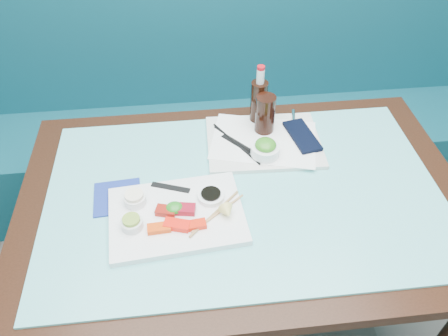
{
  "coord_description": "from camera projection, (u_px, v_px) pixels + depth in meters",
  "views": [
    {
      "loc": [
        -0.16,
        0.54,
        1.75
      ],
      "look_at": [
        -0.06,
        1.52,
        0.8
      ],
      "focal_mm": 35.0,
      "sensor_mm": 36.0,
      "label": 1
    }
  ],
  "objects": [
    {
      "name": "chopstick_sleeve",
      "position": [
        171.0,
        187.0,
        1.34
      ],
      "size": [
        0.12,
        0.06,
        0.0
      ],
      "primitive_type": "cube",
      "rotation": [
        0.0,
        0.0,
        -0.35
      ],
      "color": "black",
      "rests_on": "sashimi_plate"
    },
    {
      "name": "navy_pouch",
      "position": [
        302.0,
        136.0,
        1.52
      ],
      "size": [
        0.11,
        0.19,
        0.01
      ],
      "primitive_type": "cube",
      "rotation": [
        0.0,
        0.0,
        0.19
      ],
      "color": "black",
      "rests_on": "serving_tray"
    },
    {
      "name": "wooden_chopstick_b",
      "position": [
        218.0,
        213.0,
        1.26
      ],
      "size": [
        0.17,
        0.13,
        0.01
      ],
      "primitive_type": "cylinder",
      "rotation": [
        1.57,
        0.0,
        -0.92
      ],
      "color": "#AF8252",
      "rests_on": "sashimi_plate"
    },
    {
      "name": "blue_napkin",
      "position": [
        117.0,
        197.0,
        1.34
      ],
      "size": [
        0.15,
        0.15,
        0.01
      ],
      "primitive_type": "cube",
      "rotation": [
        0.0,
        0.0,
        0.07
      ],
      "color": "navy",
      "rests_on": "glass_top"
    },
    {
      "name": "soy_dish",
      "position": [
        211.0,
        196.0,
        1.31
      ],
      "size": [
        0.1,
        0.1,
        0.02
      ],
      "primitive_type": "cylinder",
      "rotation": [
        0.0,
        0.0,
        -0.25
      ],
      "color": "white",
      "rests_on": "sashimi_plate"
    },
    {
      "name": "cola_bottle_neck",
      "position": [
        260.0,
        76.0,
        1.47
      ],
      "size": [
        0.03,
        0.03,
        0.05
      ],
      "primitive_type": "cylinder",
      "rotation": [
        0.0,
        0.0,
        -0.16
      ],
      "color": "white",
      "rests_on": "cola_bottle_body"
    },
    {
      "name": "serving_tray",
      "position": [
        264.0,
        142.0,
        1.52
      ],
      "size": [
        0.4,
        0.31,
        0.01
      ],
      "primitive_type": "cube",
      "rotation": [
        0.0,
        0.0,
        -0.04
      ],
      "color": "silver",
      "rests_on": "glass_top"
    },
    {
      "name": "salmon_right",
      "position": [
        195.0,
        225.0,
        1.23
      ],
      "size": [
        0.07,
        0.04,
        0.02
      ],
      "primitive_type": "cube",
      "rotation": [
        0.0,
        0.0,
        0.12
      ],
      "color": "red",
      "rests_on": "sashimi_plate"
    },
    {
      "name": "salmon_left",
      "position": [
        159.0,
        228.0,
        1.22
      ],
      "size": [
        0.07,
        0.04,
        0.02
      ],
      "primitive_type": "cube",
      "rotation": [
        0.0,
        0.0,
        0.06
      ],
      "color": "#EA4109",
      "rests_on": "sashimi_plate"
    },
    {
      "name": "dining_table",
      "position": [
        243.0,
        211.0,
        1.42
      ],
      "size": [
        1.4,
        0.9,
        0.75
      ],
      "color": "black",
      "rests_on": "ground"
    },
    {
      "name": "glass_top",
      "position": [
        244.0,
        192.0,
        1.36
      ],
      "size": [
        1.22,
        0.76,
        0.01
      ],
      "primitive_type": "cube",
      "color": "#64C7C8",
      "rests_on": "dining_table"
    },
    {
      "name": "seaweed_bowl",
      "position": [
        265.0,
        151.0,
        1.45
      ],
      "size": [
        0.11,
        0.11,
        0.04
      ],
      "primitive_type": "cylinder",
      "rotation": [
        0.0,
        0.0,
        0.17
      ],
      "color": "white",
      "rests_on": "serving_tray"
    },
    {
      "name": "sashimi_plate",
      "position": [
        177.0,
        216.0,
        1.28
      ],
      "size": [
        0.41,
        0.31,
        0.02
      ],
      "primitive_type": "cube",
      "rotation": [
        0.0,
        0.0,
        0.08
      ],
      "color": "white",
      "rests_on": "glass_top"
    },
    {
      "name": "tuna_right",
      "position": [
        185.0,
        209.0,
        1.27
      ],
      "size": [
        0.07,
        0.05,
        0.02
      ],
      "primitive_type": "cube",
      "rotation": [
        0.0,
        0.0,
        -0.17
      ],
      "color": "maroon",
      "rests_on": "sashimi_plate"
    },
    {
      "name": "wasabi_fill",
      "position": [
        131.0,
        220.0,
        1.21
      ],
      "size": [
        0.06,
        0.06,
        0.01
      ],
      "primitive_type": "cylinder",
      "rotation": [
        0.0,
        0.0,
        -0.32
      ],
      "color": "#80A535",
      "rests_on": "ramekin_wasabi"
    },
    {
      "name": "cola_bottle_cap",
      "position": [
        261.0,
        68.0,
        1.45
      ],
      "size": [
        0.03,
        0.03,
        0.01
      ],
      "primitive_type": "cylinder",
      "rotation": [
        0.0,
        0.0,
        0.18
      ],
      "color": "#BA0B15",
      "rests_on": "cola_bottle_neck"
    },
    {
      "name": "seaweed_salad",
      "position": [
        266.0,
        145.0,
        1.43
      ],
      "size": [
        0.09,
        0.09,
        0.04
      ],
      "primitive_type": "ellipsoid",
      "rotation": [
        0.0,
        0.0,
        -0.38
      ],
      "color": "#317F1D",
      "rests_on": "seaweed_bowl"
    },
    {
      "name": "tuna_left",
      "position": [
        166.0,
        211.0,
        1.26
      ],
      "size": [
        0.06,
        0.05,
        0.02
      ],
      "primitive_type": "cube",
      "rotation": [
        0.0,
        0.0,
        -0.28
      ],
      "color": "maroon",
      "rests_on": "sashimi_plate"
    },
    {
      "name": "cola_glass",
      "position": [
        265.0,
        114.0,
        1.5
      ],
      "size": [
        0.08,
        0.08,
        0.14
      ],
      "primitive_type": "cylinder",
      "rotation": [
        0.0,
        0.0,
        -0.27
      ],
      "color": "black",
      "rests_on": "serving_tray"
    },
    {
      "name": "black_chopstick_b",
      "position": [
        238.0,
        143.0,
        1.5
      ],
      "size": [
        0.15,
        0.2,
        0.01
      ],
      "primitive_type": "cylinder",
      "rotation": [
        1.57,
        0.0,
        0.63
      ],
      "color": "black",
      "rests_on": "serving_tray"
    },
    {
      "name": "booth_bench",
      "position": [
        218.0,
        123.0,
        2.22
      ],
      "size": [
        3.0,
        0.56,
        1.17
      ],
      "color": "#0D4856",
      "rests_on": "ground"
    },
    {
      "name": "paper_placemat",
      "position": [
        264.0,
        140.0,
        1.51
      ],
      "size": [
        0.41,
        0.33,
        0.0
      ],
      "primitive_type": "cube",
      "rotation": [
        0.0,
        0.0,
        -0.26
      ],
      "color": "white",
      "rests_on": "serving_tray"
    },
    {
      "name": "ramekin_ginger",
      "position": [
        135.0,
        200.0,
        1.29
      ],
      "size": [
        0.08,
        0.08,
        0.03
      ],
      "primitive_type": "cylinder",
      "rotation": [
        0.0,
        0.0,
        -0.35
      ],
      "color": "white",
      "rests_on": "sashimi_plate"
    },
    {
      "name": "lemon_wedge",
      "position": [
        227.0,
        212.0,
        1.24
      ],
      "size": [
        0.05,
        0.04,
        0.04
      ],
      "primitive_type": "cone",
      "rotation": [
        1.57,
        0.0,
        0.21
      ],
      "color": "#F1DE72",
      "rests_on": "sashimi_plate"
    },
    {
      "name": "seaweed_garnish",
      "position": [
        174.0,
        208.0,
        1.27
      ],
      "size": [
        0.06,
        0.05,
        0.03
      ],
      "primitive_type": "ellipsoid",
      "rotation": [
        0.0,
        0.0,
        -0.18
      ],
      "color": "#20771B",
      "rests_on": "sashimi_plate"
    },
    {
      "name": "ramekin_wasabi",
      "position": [
        132.0,
        224.0,
        1.22
      ],
      "size": [
        0.08,
        0.08,
        0.03
      ],
      "primitive_type": "cylinder",
      "rotation": [
        0.0,
        0.0,
        0.28
      ],
      "color": "white",
      "rests_on": "sashimi_plate"
    },
    {
      "name": "fork",
      "position": [
        294.0,
        118.0,
        1.59
      ],
      "size": [
        0.03,
        0.1,
        0.01
      ],
      "primitive_type": "cylinder",
      "rotation": [
        1.57,
        0.0,
        -0.2
      ],
      "color": "white",
      "rests_on": "serving_tray"
    },
    {
      "name": "soy_fill",
      "position": [
        211.0,
        193.0,
        1.3
      ],
      "size": [
        0.07,
        0.07,
        0.01
      ],
      "primitive_type": "cylinder",
      "rotation": [
        0.0,
        0.0,
        0.29
      ],
      "color": "black",
      "rests_on": "soy_dish"
    },
    {
      "name": "wooden_chopstick_a",
      "position": [
        215.0,
        213.0,
        1.26
      ],
      "size": [
        0.16,
        0.16,
        0.01
      ],
      "primitive_type": "cylinder",
      "rotation": [
        1.57,
        0.0,
        -0.78
      ],
      "color": "#9C7949",
      "rests_on": "sashimi_plate"
    },
    {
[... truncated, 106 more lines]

